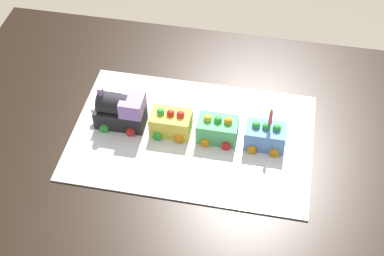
{
  "coord_description": "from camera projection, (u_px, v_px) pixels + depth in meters",
  "views": [
    {
      "loc": [
        0.14,
        -0.89,
        1.8
      ],
      "look_at": [
        -0.04,
        0.06,
        0.77
      ],
      "focal_mm": 53.41,
      "sensor_mm": 36.0,
      "label": 1
    }
  ],
  "objects": [
    {
      "name": "dining_table",
      "position": [
        202.0,
        183.0,
        1.47
      ],
      "size": [
        1.4,
        1.0,
        0.74
      ],
      "color": "black",
      "rests_on": "ground"
    },
    {
      "name": "cake_board",
      "position": [
        192.0,
        137.0,
        1.43
      ],
      "size": [
        0.6,
        0.4,
        0.0
      ],
      "primitive_type": "cube",
      "color": "silver",
      "rests_on": "dining_table"
    },
    {
      "name": "cake_locomotive",
      "position": [
        120.0,
        111.0,
        1.43
      ],
      "size": [
        0.14,
        0.08,
        0.12
      ],
      "color": "#232328",
      "rests_on": "cake_board"
    },
    {
      "name": "cake_car_caboose_lemon",
      "position": [
        171.0,
        122.0,
        1.42
      ],
      "size": [
        0.1,
        0.08,
        0.07
      ],
      "color": "#F4E04C",
      "rests_on": "cake_board"
    },
    {
      "name": "cake_car_flatbed_mint_green",
      "position": [
        218.0,
        129.0,
        1.41
      ],
      "size": [
        0.1,
        0.08,
        0.07
      ],
      "color": "#59CC7A",
      "rests_on": "cake_board"
    },
    {
      "name": "cake_car_gondola_sky_blue",
      "position": [
        265.0,
        136.0,
        1.39
      ],
      "size": [
        0.1,
        0.08,
        0.07
      ],
      "color": "#669EEA",
      "rests_on": "cake_board"
    },
    {
      "name": "birthday_candle",
      "position": [
        271.0,
        116.0,
        1.34
      ],
      "size": [
        0.01,
        0.01,
        0.05
      ],
      "color": "#F24C59",
      "rests_on": "cake_car_gondola_sky_blue"
    }
  ]
}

